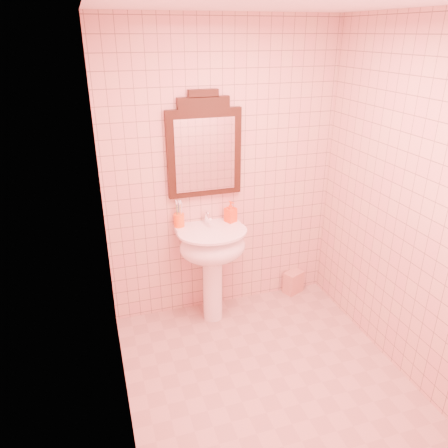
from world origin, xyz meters
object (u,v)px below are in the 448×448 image
object	(u,v)px
pedestal_sink	(212,252)
soap_dispenser	(231,212)
mirror	(204,149)
towel	(293,282)
toothbrush_cup	(179,220)

from	to	relation	value
pedestal_sink	soap_dispenser	size ratio (longest dim) A/B	4.66
mirror	towel	world-z (taller)	mirror
mirror	toothbrush_cup	bearing A→B (deg)	-171.60
toothbrush_cup	towel	bearing A→B (deg)	0.15
toothbrush_cup	towel	distance (m)	1.38
towel	toothbrush_cup	bearing A→B (deg)	-179.85
mirror	towel	distance (m)	1.64
pedestal_sink	mirror	bearing A→B (deg)	90.00
mirror	pedestal_sink	bearing A→B (deg)	-90.00
mirror	toothbrush_cup	size ratio (longest dim) A/B	4.15
mirror	towel	xyz separation A→B (m)	(0.87, -0.03, -1.39)
pedestal_sink	mirror	distance (m)	0.86
pedestal_sink	soap_dispenser	bearing A→B (deg)	32.52
pedestal_sink	toothbrush_cup	size ratio (longest dim) A/B	4.20
soap_dispenser	pedestal_sink	bearing A→B (deg)	-172.47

